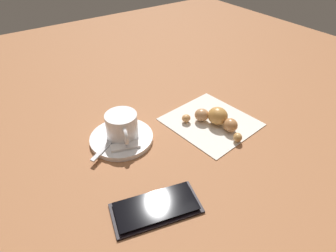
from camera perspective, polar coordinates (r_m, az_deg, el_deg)
ground_plane at (r=0.64m, az=0.01°, el=-1.35°), size 1.80×1.80×0.00m
saucer at (r=0.63m, az=-9.29°, el=-2.44°), size 0.14×0.14×0.01m
espresso_cup at (r=0.61m, az=-9.21°, el=0.01°), size 0.07×0.09×0.06m
teaspoon at (r=0.62m, az=-10.35°, el=-2.00°), size 0.12×0.07×0.01m
sugar_packet at (r=0.59m, az=-8.45°, el=-4.16°), size 0.06×0.04×0.01m
napkin at (r=0.68m, az=8.55°, el=0.90°), size 0.20×0.21×0.00m
croissant at (r=0.66m, az=9.68°, el=1.49°), size 0.10×0.14×0.04m
cell_phone at (r=0.50m, az=-2.42°, el=-16.02°), size 0.16×0.11×0.01m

